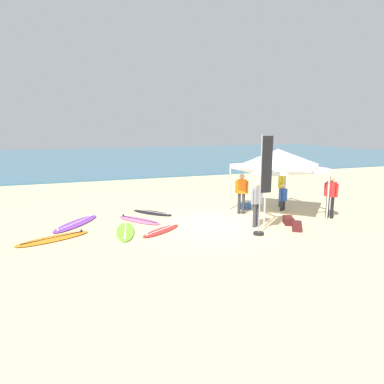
{
  "coord_description": "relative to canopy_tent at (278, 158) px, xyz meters",
  "views": [
    {
      "loc": [
        -5.16,
        -11.45,
        3.65
      ],
      "look_at": [
        -0.41,
        1.56,
        1.0
      ],
      "focal_mm": 32.14,
      "sensor_mm": 36.0,
      "label": 1
    }
  ],
  "objects": [
    {
      "name": "ground_plane",
      "position": [
        -2.97,
        -0.57,
        -2.39
      ],
      "size": [
        80.0,
        80.0,
        0.0
      ],
      "primitive_type": "plane",
      "color": "beige"
    },
    {
      "name": "sea",
      "position": [
        -2.97,
        29.75,
        -2.34
      ],
      "size": [
        80.0,
        36.0,
        0.1
      ],
      "primitive_type": "cube",
      "color": "#386B84",
      "rests_on": "ground"
    },
    {
      "name": "canopy_tent",
      "position": [
        0.0,
        0.0,
        0.0
      ],
      "size": [
        2.99,
        2.99,
        2.75
      ],
      "color": "#B7B7BC",
      "rests_on": "ground"
    },
    {
      "name": "surfboard_lime",
      "position": [
        -6.37,
        -0.37,
        -2.35
      ],
      "size": [
        0.99,
        2.33,
        0.19
      ],
      "color": "#7AD12D",
      "rests_on": "ground"
    },
    {
      "name": "surfboard_purple",
      "position": [
        -7.97,
        1.28,
        -2.35
      ],
      "size": [
        2.07,
        2.44,
        0.19
      ],
      "color": "purple",
      "rests_on": "ground"
    },
    {
      "name": "surfboard_pink",
      "position": [
        -5.63,
        0.94,
        -2.35
      ],
      "size": [
        1.69,
        2.04,
        0.19
      ],
      "color": "pink",
      "rests_on": "ground"
    },
    {
      "name": "surfboard_red",
      "position": [
        -5.17,
        -0.72,
        -2.35
      ],
      "size": [
        1.79,
        1.47,
        0.19
      ],
      "color": "red",
      "rests_on": "ground"
    },
    {
      "name": "surfboard_orange",
      "position": [
        -8.71,
        -0.34,
        -2.35
      ],
      "size": [
        2.45,
        1.49,
        0.19
      ],
      "color": "orange",
      "rests_on": "ground"
    },
    {
      "name": "surfboard_black",
      "position": [
        -4.84,
        1.91,
        -2.35
      ],
      "size": [
        1.66,
        1.83,
        0.19
      ],
      "color": "black",
      "rests_on": "ground"
    },
    {
      "name": "person_red",
      "position": [
        1.72,
        -1.25,
        -1.4
      ],
      "size": [
        0.37,
        0.49,
        1.71
      ],
      "color": "black",
      "rests_on": "ground"
    },
    {
      "name": "person_yellow",
      "position": [
        1.04,
        1.16,
        -1.4
      ],
      "size": [
        0.41,
        0.42,
        1.71
      ],
      "color": "#383842",
      "rests_on": "ground"
    },
    {
      "name": "person_orange",
      "position": [
        -1.31,
        0.58,
        -1.4
      ],
      "size": [
        0.49,
        0.37,
        1.71
      ],
      "color": "#2D2D33",
      "rests_on": "ground"
    },
    {
      "name": "person_grey",
      "position": [
        -1.71,
        -1.33,
        -1.4
      ],
      "size": [
        0.54,
        0.3,
        1.71
      ],
      "color": "#383842",
      "rests_on": "ground"
    },
    {
      "name": "person_blue",
      "position": [
        0.67,
        0.45,
        -1.73
      ],
      "size": [
        0.5,
        0.36,
        1.2
      ],
      "color": "#2D2D33",
      "rests_on": "ground"
    },
    {
      "name": "banner_flag",
      "position": [
        -2.0,
        -2.19,
        -0.81
      ],
      "size": [
        0.6,
        0.36,
        3.4
      ],
      "color": "#99999E",
      "rests_on": "ground"
    },
    {
      "name": "gear_bag_near_tent",
      "position": [
        -0.37,
        -1.43,
        -2.25
      ],
      "size": [
        0.53,
        0.68,
        0.28
      ],
      "primitive_type": "cube",
      "rotation": [
        0.0,
        0.0,
        1.16
      ],
      "color": "#4C1919",
      "rests_on": "ground"
    },
    {
      "name": "gear_bag_by_pole",
      "position": [
        -0.55,
        -2.19,
        -2.25
      ],
      "size": [
        0.61,
        0.67,
        0.28
      ],
      "primitive_type": "cube",
      "rotation": [
        0.0,
        0.0,
        0.96
      ],
      "color": "#4C1919",
      "rests_on": "ground"
    },
    {
      "name": "cooler_box",
      "position": [
        -0.76,
        1.28,
        -2.19
      ],
      "size": [
        0.5,
        0.36,
        0.39
      ],
      "color": "#2D60B7",
      "rests_on": "ground"
    }
  ]
}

